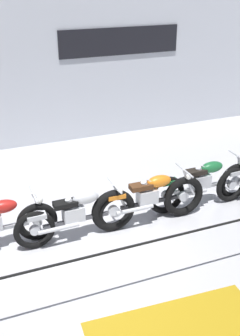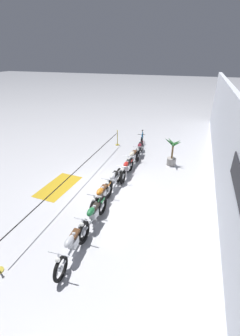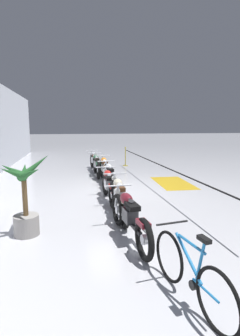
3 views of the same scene
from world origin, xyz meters
name	(u,v)px [view 3 (image 3 of 3)]	position (x,y,z in m)	size (l,w,h in m)	color
ground_plane	(123,189)	(0.00, 0.00, 0.00)	(120.00, 120.00, 0.00)	silver
motorcycle_maroon_0	(129,217)	(-4.03, 0.72, 0.47)	(2.32, 0.62, 0.94)	black
motorcycle_cream_1	(119,197)	(-2.64, 0.66, 0.46)	(2.33, 0.62, 0.94)	black
motorcycle_red_2	(109,186)	(-1.33, 0.72, 0.46)	(2.13, 0.62, 0.93)	black
motorcycle_silver_3	(109,176)	(0.01, 0.49, 0.47)	(2.16, 0.62, 0.93)	black
motorcycle_orange_4	(104,169)	(1.39, 0.48, 0.49)	(2.22, 0.62, 0.99)	black
motorcycle_green_5	(96,165)	(2.63, 0.67, 0.48)	(2.35, 0.62, 0.96)	black
motorcycle_silver_6	(94,161)	(4.06, 0.64, 0.48)	(2.32, 0.62, 0.94)	black
bicycle	(190,274)	(-5.95, 0.39, 0.39)	(1.73, 0.48, 0.97)	black
potted_palm_left_of_row	(26,203)	(-3.41, 2.70, 0.68)	(1.08, 0.98, 1.69)	gray
stanchion_far_left	(173,175)	(-1.49, -1.19, 0.74)	(10.53, 0.28, 1.05)	gold
stanchion_mid_left	(125,159)	(5.23, -1.19, 0.36)	(0.28, 0.28, 1.05)	gold
floor_banner	(173,183)	(0.62, -2.09, 0.00)	(2.37, 1.23, 0.01)	#B78E19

